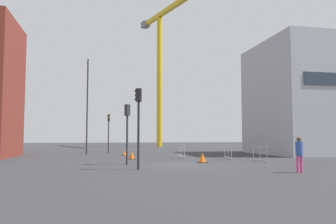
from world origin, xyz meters
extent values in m
plane|color=#333335|center=(0.00, 0.00, 0.00)|extent=(160.00, 160.00, 0.00)
cube|color=#A8AAB2|center=(17.50, 10.14, 5.50)|extent=(13.87, 10.22, 11.00)
cylinder|color=gold|center=(4.90, 37.07, 11.34)|extent=(0.90, 0.90, 22.68)
cube|color=gold|center=(5.87, 34.16, 23.08)|extent=(6.21, 16.85, 0.70)
cube|color=slate|center=(3.13, 42.39, 23.08)|extent=(1.71, 2.09, 1.10)
cylinder|color=#2D2D30|center=(-6.24, 13.86, 4.72)|extent=(0.14, 0.14, 9.44)
cube|color=#2D2D30|center=(-6.26, 14.47, 9.34)|extent=(0.16, 1.22, 0.10)
ellipsoid|color=silver|center=(-6.29, 15.08, 9.32)|extent=(0.44, 0.24, 0.16)
cylinder|color=#232326|center=(-2.91, -2.44, 1.78)|extent=(0.12, 0.12, 3.55)
cube|color=#232326|center=(-2.91, -2.44, 3.90)|extent=(0.35, 0.33, 0.70)
sphere|color=#390605|center=(-3.07, -2.38, 4.12)|extent=(0.11, 0.11, 0.11)
sphere|color=#F2A514|center=(-3.07, -2.38, 3.90)|extent=(0.11, 0.11, 0.11)
sphere|color=#07330F|center=(-3.07, -2.38, 3.68)|extent=(0.11, 0.11, 0.11)
cylinder|color=#2D2D30|center=(-3.26, 0.79, 1.50)|extent=(0.12, 0.12, 3.01)
cube|color=#2D2D30|center=(-3.26, 0.79, 3.36)|extent=(0.35, 0.36, 0.70)
sphere|color=red|center=(-3.35, 0.94, 3.58)|extent=(0.11, 0.11, 0.11)
sphere|color=#3C2905|center=(-3.35, 0.94, 3.36)|extent=(0.11, 0.11, 0.11)
sphere|color=#07330F|center=(-3.35, 0.94, 3.14)|extent=(0.11, 0.11, 0.11)
cylinder|color=#2D2D30|center=(-4.10, 15.84, 1.68)|extent=(0.12, 0.12, 3.36)
cube|color=#2D2D30|center=(-4.10, 15.84, 3.71)|extent=(0.24, 0.28, 0.70)
sphere|color=#390605|center=(-4.10, 15.67, 3.93)|extent=(0.11, 0.11, 0.11)
sphere|color=#F2A514|center=(-4.10, 15.67, 3.71)|extent=(0.11, 0.11, 0.11)
sphere|color=#07330F|center=(-4.10, 15.67, 3.49)|extent=(0.11, 0.11, 0.11)
cylinder|color=#D14C8C|center=(4.37, -5.43, 0.41)|extent=(0.14, 0.14, 0.81)
cylinder|color=#D14C8C|center=(4.57, -5.42, 0.41)|extent=(0.14, 0.14, 0.81)
cylinder|color=#33519E|center=(4.47, -5.43, 1.15)|extent=(0.34, 0.34, 0.68)
sphere|color=brown|center=(4.47, -5.43, 1.60)|extent=(0.22, 0.22, 0.22)
cube|color=#9EA0A5|center=(5.87, 1.50, 1.05)|extent=(0.24, 1.88, 0.06)
cube|color=#9EA0A5|center=(5.87, 1.50, 0.10)|extent=(0.24, 1.88, 0.06)
cylinder|color=#9EA0A5|center=(5.95, 0.66, 0.53)|extent=(0.04, 0.04, 1.05)
cylinder|color=#9EA0A5|center=(5.87, 1.50, 0.53)|extent=(0.04, 0.04, 1.05)
cylinder|color=#9EA0A5|center=(5.79, 2.35, 0.53)|extent=(0.04, 0.04, 1.05)
cube|color=#B2B5BA|center=(4.76, 4.61, 1.05)|extent=(0.36, 2.29, 0.06)
cube|color=#B2B5BA|center=(4.76, 4.61, 0.10)|extent=(0.36, 2.29, 0.06)
cylinder|color=#B2B5BA|center=(4.62, 3.58, 0.53)|extent=(0.04, 0.04, 1.05)
cylinder|color=#B2B5BA|center=(4.76, 4.61, 0.53)|extent=(0.04, 0.04, 1.05)
cylinder|color=#B2B5BA|center=(4.89, 5.63, 0.53)|extent=(0.04, 0.04, 1.05)
cube|color=#B2B5BA|center=(1.52, 6.42, 1.05)|extent=(0.13, 2.38, 0.06)
cube|color=#B2B5BA|center=(1.52, 6.42, 0.10)|extent=(0.13, 2.38, 0.06)
cylinder|color=#B2B5BA|center=(1.49, 5.35, 0.53)|extent=(0.04, 0.04, 1.05)
cylinder|color=#B2B5BA|center=(1.52, 6.42, 0.53)|extent=(0.04, 0.04, 1.05)
cylinder|color=#B2B5BA|center=(1.55, 7.49, 0.53)|extent=(0.04, 0.04, 1.05)
cube|color=black|center=(1.81, 1.61, 0.01)|extent=(0.63, 0.63, 0.03)
cone|color=#E55B0F|center=(1.81, 1.61, 0.32)|extent=(0.48, 0.48, 0.64)
cube|color=black|center=(-2.74, 10.84, 0.01)|extent=(0.47, 0.47, 0.03)
cone|color=orange|center=(-2.74, 10.84, 0.24)|extent=(0.36, 0.36, 0.47)
cube|color=black|center=(-2.50, 5.93, 0.01)|extent=(0.56, 0.56, 0.03)
cone|color=#E55B0F|center=(-2.50, 5.93, 0.28)|extent=(0.43, 0.43, 0.57)
camera|label=1|loc=(-4.78, -20.05, 1.71)|focal=36.03mm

